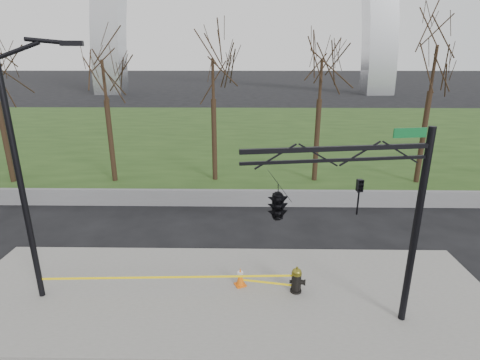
{
  "coord_description": "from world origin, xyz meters",
  "views": [
    {
      "loc": [
        0.67,
        -10.73,
        7.64
      ],
      "look_at": [
        0.46,
        2.0,
        3.45
      ],
      "focal_mm": 27.62,
      "sensor_mm": 36.0,
      "label": 1
    }
  ],
  "objects_px": {
    "fire_hydrant": "(297,280)",
    "traffic_signal_mast": "(306,200)",
    "street_light": "(25,163)",
    "traffic_cone": "(240,277)"
  },
  "relations": [
    {
      "from": "fire_hydrant",
      "to": "traffic_signal_mast",
      "type": "xyz_separation_m",
      "value": [
        -0.16,
        -1.81,
        3.61
      ]
    },
    {
      "from": "street_light",
      "to": "traffic_signal_mast",
      "type": "relative_size",
      "value": 1.37
    },
    {
      "from": "fire_hydrant",
      "to": "traffic_cone",
      "type": "xyz_separation_m",
      "value": [
        -1.91,
        0.34,
        -0.1
      ]
    },
    {
      "from": "street_light",
      "to": "traffic_signal_mast",
      "type": "bearing_deg",
      "value": -21.17
    },
    {
      "from": "traffic_cone",
      "to": "street_light",
      "type": "distance_m",
      "value": 7.72
    },
    {
      "from": "traffic_cone",
      "to": "traffic_signal_mast",
      "type": "height_order",
      "value": "traffic_signal_mast"
    },
    {
      "from": "street_light",
      "to": "traffic_signal_mast",
      "type": "distance_m",
      "value": 8.33
    },
    {
      "from": "traffic_signal_mast",
      "to": "street_light",
      "type": "bearing_deg",
      "value": 160.58
    },
    {
      "from": "street_light",
      "to": "traffic_cone",
      "type": "bearing_deg",
      "value": -4.97
    },
    {
      "from": "fire_hydrant",
      "to": "street_light",
      "type": "relative_size",
      "value": 0.12
    }
  ]
}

